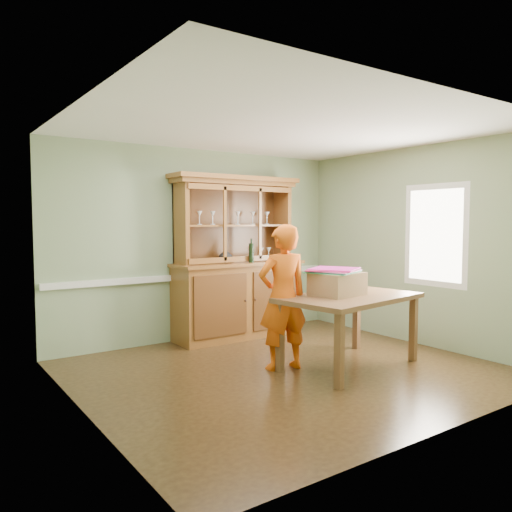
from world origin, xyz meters
TOP-DOWN VIEW (x-y plane):
  - floor at (0.00, 0.00)m, footprint 4.50×4.50m
  - ceiling at (0.00, 0.00)m, footprint 4.50×4.50m
  - wall_back at (0.00, 2.00)m, footprint 4.50×0.00m
  - wall_left at (-2.25, 0.00)m, footprint 0.00×4.00m
  - wall_right at (2.25, 0.00)m, footprint 0.00×4.00m
  - wall_front at (0.00, -2.00)m, footprint 4.50×0.00m
  - chair_rail at (0.00, 1.98)m, footprint 4.41×0.05m
  - framed_map at (-2.23, 0.30)m, footprint 0.03×0.60m
  - window_panel at (2.23, -0.30)m, footprint 0.03×0.96m
  - china_hutch at (0.44, 1.73)m, footprint 1.98×0.65m
  - dining_table at (0.70, -0.26)m, footprint 1.79×1.24m
  - cardboard_box at (0.60, -0.16)m, footprint 0.62×0.53m
  - kite_stack at (0.59, -0.12)m, footprint 0.69×0.69m
  - person at (-0.00, 0.09)m, footprint 0.66×0.50m

SIDE VIEW (x-z plane):
  - floor at x=0.00m, z-range 0.00..0.00m
  - dining_table at x=0.70m, z-range 0.32..1.14m
  - china_hutch at x=0.44m, z-range -0.35..1.98m
  - person at x=0.00m, z-range 0.00..1.65m
  - chair_rail at x=0.00m, z-range 0.86..0.94m
  - cardboard_box at x=0.60m, z-range 0.83..1.09m
  - kite_stack at x=0.59m, z-range 1.09..1.14m
  - wall_back at x=0.00m, z-range -0.90..3.60m
  - wall_left at x=-2.25m, z-range -0.65..3.35m
  - wall_right at x=2.25m, z-range -0.65..3.35m
  - wall_front at x=0.00m, z-range -0.90..3.60m
  - window_panel at x=2.23m, z-range 0.82..2.18m
  - framed_map at x=-2.23m, z-range 1.32..1.78m
  - ceiling at x=0.00m, z-range 2.70..2.70m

